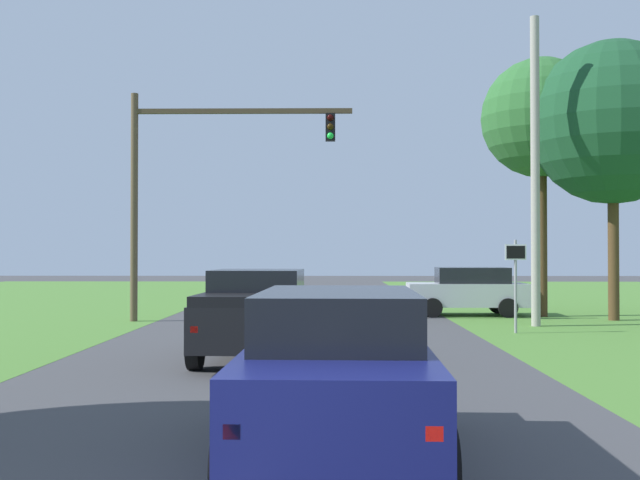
# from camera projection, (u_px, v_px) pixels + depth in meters

# --- Properties ---
(ground_plane) EXTENTS (120.00, 120.00, 0.00)m
(ground_plane) POSITION_uv_depth(u_px,v_px,m) (287.00, 366.00, 15.30)
(ground_plane) COLOR #424244
(red_suv_near) EXTENTS (2.26, 4.74, 1.84)m
(red_suv_near) POSITION_uv_depth(u_px,v_px,m) (338.00, 371.00, 8.39)
(red_suv_near) COLOR navy
(red_suv_near) RESTS_ON ground_plane
(pickup_truck_lead) EXTENTS (2.47, 5.17, 1.91)m
(pickup_truck_lead) POSITION_uv_depth(u_px,v_px,m) (258.00, 314.00, 16.23)
(pickup_truck_lead) COLOR black
(pickup_truck_lead) RESTS_ON ground_plane
(traffic_light) EXTENTS (7.36, 0.40, 7.57)m
(traffic_light) POSITION_uv_depth(u_px,v_px,m) (192.00, 171.00, 25.40)
(traffic_light) COLOR brown
(traffic_light) RESTS_ON ground_plane
(keep_moving_sign) EXTENTS (0.60, 0.09, 2.64)m
(keep_moving_sign) POSITION_uv_depth(u_px,v_px,m) (516.00, 274.00, 21.60)
(keep_moving_sign) COLOR gray
(keep_moving_sign) RESTS_ON ground_plane
(oak_tree_right) EXTENTS (5.51, 5.51, 9.42)m
(oak_tree_right) POSITION_uv_depth(u_px,v_px,m) (613.00, 123.00, 25.79)
(oak_tree_right) COLOR #4C351E
(oak_tree_right) RESTS_ON ground_plane
(crossing_suv_far) EXTENTS (4.27, 2.12, 1.74)m
(crossing_suv_far) POSITION_uv_depth(u_px,v_px,m) (468.00, 290.00, 27.76)
(crossing_suv_far) COLOR silver
(crossing_suv_far) RESTS_ON ground_plane
(utility_pole_right) EXTENTS (0.28, 0.28, 9.62)m
(utility_pole_right) POSITION_uv_depth(u_px,v_px,m) (535.00, 171.00, 23.72)
(utility_pole_right) COLOR #9E998E
(utility_pole_right) RESTS_ON ground_plane
(extra_tree_1) EXTENTS (4.27, 4.27, 9.24)m
(extra_tree_1) POSITION_uv_depth(u_px,v_px,m) (541.00, 119.00, 27.34)
(extra_tree_1) COLOR #4C351E
(extra_tree_1) RESTS_ON ground_plane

